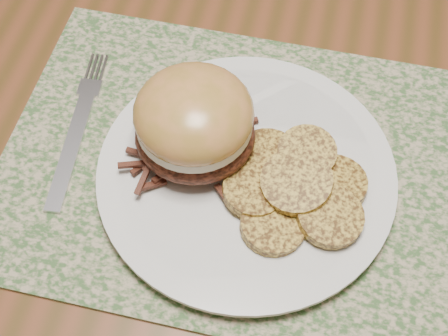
# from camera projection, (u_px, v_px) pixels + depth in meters

# --- Properties ---
(ground) EXTENTS (3.50, 3.50, 0.00)m
(ground) POSITION_uv_depth(u_px,v_px,m) (143.00, 240.00, 1.38)
(ground) COLOR brown
(ground) RESTS_ON ground
(dining_table) EXTENTS (1.50, 0.90, 0.75)m
(dining_table) POSITION_uv_depth(u_px,v_px,m) (86.00, 19.00, 0.81)
(dining_table) COLOR brown
(dining_table) RESTS_ON ground
(placemat) EXTENTS (0.45, 0.33, 0.00)m
(placemat) POSITION_uv_depth(u_px,v_px,m) (238.00, 166.00, 0.60)
(placemat) COLOR #3A5C2F
(placemat) RESTS_ON dining_table
(dinner_plate) EXTENTS (0.26, 0.26, 0.02)m
(dinner_plate) POSITION_uv_depth(u_px,v_px,m) (246.00, 174.00, 0.58)
(dinner_plate) COLOR silver
(dinner_plate) RESTS_ON placemat
(pork_sandwich) EXTENTS (0.13, 0.12, 0.08)m
(pork_sandwich) POSITION_uv_depth(u_px,v_px,m) (194.00, 122.00, 0.55)
(pork_sandwich) COLOR black
(pork_sandwich) RESTS_ON dinner_plate
(roasted_potatoes) EXTENTS (0.14, 0.15, 0.03)m
(roasted_potatoes) POSITION_uv_depth(u_px,v_px,m) (295.00, 186.00, 0.55)
(roasted_potatoes) COLOR gold
(roasted_potatoes) RESTS_ON dinner_plate
(fork) EXTENTS (0.04, 0.19, 0.00)m
(fork) POSITION_uv_depth(u_px,v_px,m) (78.00, 126.00, 0.62)
(fork) COLOR #B8B8BF
(fork) RESTS_ON placemat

